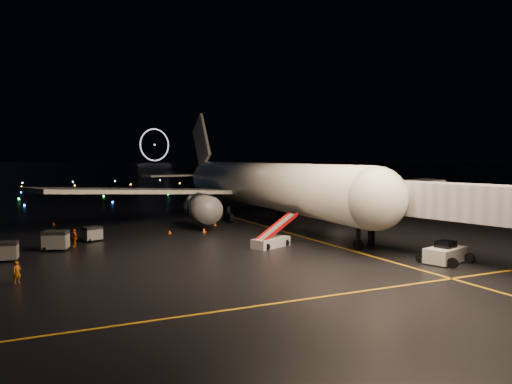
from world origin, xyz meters
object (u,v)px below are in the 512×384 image
airliner (252,161)px  baggage_cart_1 (56,241)px  pushback_tug (445,252)px  baggage_cart_2 (5,251)px  baggage_cart_0 (92,234)px  crew_a (17,272)px  crew_c (74,238)px  belt_loader (271,232)px

airliner → baggage_cart_1: bearing=-151.5°
pushback_tug → baggage_cart_2: size_ratio=1.95×
pushback_tug → baggage_cart_0: 34.26m
pushback_tug → baggage_cart_2: pushback_tug is taller
airliner → crew_a: 39.65m
crew_c → baggage_cart_0: crew_c is taller
baggage_cart_0 → baggage_cart_2: 10.81m
airliner → crew_a: size_ratio=36.96×
baggage_cart_2 → crew_a: bearing=-75.0°
crew_c → baggage_cart_2: (-5.91, -4.81, -0.03)m
crew_a → crew_c: (4.96, 13.37, 0.07)m
crew_a → baggage_cart_1: (3.19, 11.98, 0.14)m
pushback_tug → baggage_cart_1: 34.69m
belt_loader → baggage_cart_2: bearing=147.4°
airliner → crew_c: size_ratio=33.76×
belt_loader → crew_a: bearing=168.9°
pushback_tug → baggage_cart_0: pushback_tug is taller
belt_loader → baggage_cart_2: belt_loader is taller
belt_loader → baggage_cart_0: 18.74m
baggage_cart_1 → baggage_cart_2: size_ratio=1.11×
airliner → baggage_cart_2: bearing=-149.6°
airliner → crew_a: airliner is taller
crew_a → baggage_cart_2: baggage_cart_2 is taller
pushback_tug → airliner: bearing=77.3°
belt_loader → crew_a: (-22.11, -4.99, -0.68)m
pushback_tug → belt_loader: bearing=111.2°
belt_loader → baggage_cart_0: bearing=120.4°
belt_loader → baggage_cart_1: bearing=135.9°
crew_c → baggage_cart_2: crew_c is taller
baggage_cart_0 → baggage_cart_1: size_ratio=0.82×
pushback_tug → crew_c: size_ratio=2.22×
belt_loader → crew_c: 19.10m
airliner → pushback_tug: size_ratio=15.23×
pushback_tug → belt_loader: (-9.74, 12.54, 0.56)m
belt_loader → baggage_cart_0: size_ratio=3.40×
pushback_tug → baggage_cart_0: (-24.92, 23.50, -0.15)m
airliner → baggage_cart_1: (-26.36, -13.37, -7.32)m
belt_loader → crew_c: (-17.15, 8.39, -0.61)m
airliner → belt_loader: bearing=-108.5°
crew_c → airliner: bearing=99.1°
airliner → pushback_tug: airliner is taller
airliner → baggage_cart_0: bearing=-155.9°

